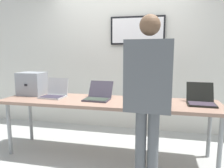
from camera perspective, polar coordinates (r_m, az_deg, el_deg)
The scene contains 10 objects.
ground at distance 3.05m, azimuth -1.16°, elevation -19.28°, with size 8.00×8.00×0.04m, color #A2A6A2.
back_wall at distance 3.80m, azimuth 2.89°, elevation 7.06°, with size 8.00×0.11×2.59m.
workbench at distance 2.78m, azimuth -1.20°, elevation -5.60°, with size 2.88×0.70×0.78m.
equipment_box at distance 3.35m, azimuth -21.12°, elevation 0.12°, with size 0.36×0.31×0.34m.
laptop_station_0 at distance 3.08m, azimuth -15.52°, elevation -2.35°, with size 0.35×0.33×0.27m.
laptop_station_1 at distance 2.83m, azimuth -3.80°, elevation -3.14°, with size 0.36×0.39×0.23m.
laptop_station_2 at distance 2.73m, azimuth 9.63°, elevation -3.49°, with size 0.35×0.32×0.28m.
laptop_station_3 at distance 2.80m, azimuth 23.23°, elevation -3.88°, with size 0.34×0.38×0.25m.
person at distance 2.03m, azimuth 9.96°, elevation -1.16°, with size 0.46×0.60×1.75m.
coffee_mug at distance 2.44m, azimuth 13.95°, elevation -5.50°, with size 0.08×0.08×0.09m.
Camera 1 is at (0.63, -2.62, 1.40)m, focal length 33.26 mm.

